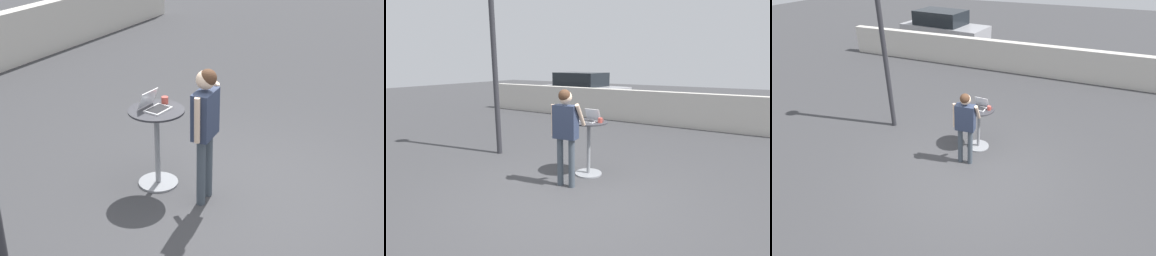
{
  "view_description": "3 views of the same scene",
  "coord_description": "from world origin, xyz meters",
  "views": [
    {
      "loc": [
        -5.4,
        -2.35,
        3.61
      ],
      "look_at": [
        -0.34,
        0.52,
        0.95
      ],
      "focal_mm": 50.0,
      "sensor_mm": 36.0,
      "label": 1
    },
    {
      "loc": [
        2.48,
        -3.79,
        2.15
      ],
      "look_at": [
        -0.24,
        0.62,
        1.02
      ],
      "focal_mm": 28.0,
      "sensor_mm": 36.0,
      "label": 2
    },
    {
      "loc": [
        1.8,
        -4.74,
        4.18
      ],
      "look_at": [
        -0.37,
        0.39,
        0.88
      ],
      "focal_mm": 28.0,
      "sensor_mm": 36.0,
      "label": 3
    }
  ],
  "objects": [
    {
      "name": "standing_person",
      "position": [
        -0.32,
        0.35,
        1.1
      ],
      "size": [
        0.56,
        0.4,
        1.72
      ],
      "color": "#424C56",
      "rests_on": "ground_plane"
    },
    {
      "name": "pavement_kerb",
      "position": [
        0.0,
        6.61,
        0.58
      ],
      "size": [
        16.79,
        0.35,
        1.17
      ],
      "color": "beige",
      "rests_on": "ground_plane"
    },
    {
      "name": "coffee_mug",
      "position": [
        -0.04,
        1.09,
        1.1
      ],
      "size": [
        0.12,
        0.09,
        0.09
      ],
      "color": "#C14C42",
      "rests_on": "cafe_table"
    },
    {
      "name": "cafe_table",
      "position": [
        -0.27,
        1.07,
        0.65
      ],
      "size": [
        0.71,
        0.71,
        1.05
      ],
      "color": "gray",
      "rests_on": "ground_plane"
    },
    {
      "name": "street_lamp",
      "position": [
        -2.8,
        1.15,
        3.13
      ],
      "size": [
        0.32,
        0.32,
        4.94
      ],
      "color": "#2D2D33",
      "rests_on": "ground_plane"
    },
    {
      "name": "laptop",
      "position": [
        -0.27,
        1.1,
        1.1
      ],
      "size": [
        0.34,
        0.34,
        0.23
      ],
      "color": "silver",
      "rests_on": "cafe_table"
    },
    {
      "name": "ground_plane",
      "position": [
        0.0,
        0.0,
        0.0
      ],
      "size": [
        50.0,
        50.0,
        0.0
      ],
      "primitive_type": "plane",
      "color": "#3D3D3F"
    },
    {
      "name": "parked_car_near_street",
      "position": [
        -5.17,
        9.14,
        0.83
      ],
      "size": [
        4.48,
        2.31,
        1.67
      ],
      "color": "#9E9EA3",
      "rests_on": "ground_plane"
    }
  ]
}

